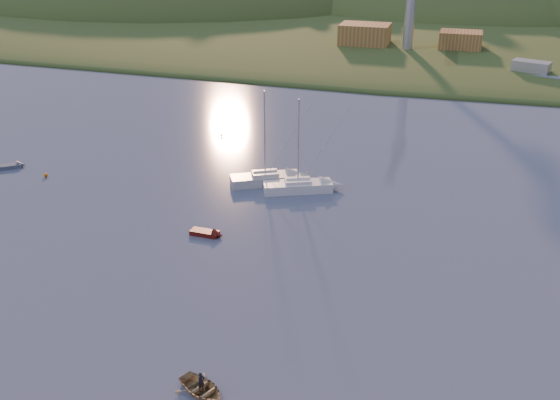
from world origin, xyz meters
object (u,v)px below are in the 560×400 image
(red_tender, at_px, (211,234))
(canoe, at_px, (202,389))
(sailboat_near, at_px, (265,178))
(grey_dinghy, at_px, (15,166))
(sailboat_far, at_px, (298,186))

(red_tender, bearing_deg, canoe, -67.29)
(sailboat_near, bearing_deg, canoe, -107.61)
(red_tender, xyz_separation_m, grey_dinghy, (-31.36, 10.29, -0.00))
(canoe, xyz_separation_m, grey_dinghy, (-39.50, 31.71, -0.15))
(sailboat_near, distance_m, canoe, 36.49)
(canoe, bearing_deg, sailboat_near, 37.07)
(sailboat_far, bearing_deg, grey_dinghy, 161.34)
(sailboat_near, bearing_deg, sailboat_far, -41.65)
(sailboat_near, xyz_separation_m, red_tender, (-1.21, -14.41, -0.50))
(sailboat_far, height_order, canoe, sailboat_far)
(canoe, relative_size, grey_dinghy, 1.17)
(sailboat_near, bearing_deg, red_tender, -123.35)
(sailboat_near, relative_size, sailboat_far, 1.03)
(sailboat_far, distance_m, red_tender, 14.51)
(canoe, relative_size, red_tender, 1.09)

